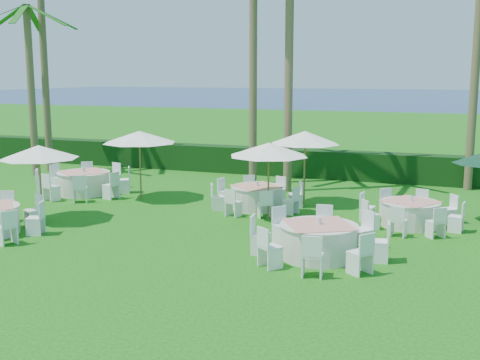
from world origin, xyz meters
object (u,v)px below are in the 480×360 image
(banquet_table_e, at_px, (257,197))
(umbrella_d, at_px, (305,138))
(banquet_table_d, at_px, (84,182))
(umbrella_c, at_px, (139,137))
(banquet_table_f, at_px, (410,213))
(umbrella_a, at_px, (39,152))
(banquet_table_c, at_px, (319,240))
(umbrella_b, at_px, (269,149))

(banquet_table_e, height_order, umbrella_d, umbrella_d)
(banquet_table_e, bearing_deg, umbrella_d, 41.83)
(banquet_table_d, xyz_separation_m, umbrella_c, (2.48, -0.03, 1.82))
(banquet_table_f, bearing_deg, umbrella_d, 153.92)
(banquet_table_e, xyz_separation_m, umbrella_d, (1.33, 1.19, 1.94))
(banquet_table_e, relative_size, umbrella_a, 1.27)
(banquet_table_c, relative_size, banquet_table_e, 1.10)
(banquet_table_c, height_order, umbrella_d, umbrella_d)
(banquet_table_f, distance_m, umbrella_c, 9.77)
(banquet_table_e, bearing_deg, banquet_table_f, -7.24)
(banquet_table_c, height_order, banquet_table_e, banquet_table_c)
(banquet_table_d, height_order, umbrella_b, umbrella_b)
(banquet_table_c, relative_size, banquet_table_d, 0.99)
(banquet_table_d, distance_m, banquet_table_e, 6.97)
(banquet_table_d, relative_size, umbrella_c, 1.29)
(banquet_table_e, relative_size, umbrella_d, 1.20)
(umbrella_c, bearing_deg, banquet_table_e, -0.65)
(banquet_table_e, distance_m, umbrella_d, 2.63)
(banquet_table_f, distance_m, umbrella_d, 4.60)
(umbrella_d, bearing_deg, umbrella_c, -168.95)
(umbrella_a, distance_m, umbrella_d, 8.71)
(banquet_table_f, height_order, umbrella_c, umbrella_c)
(umbrella_a, relative_size, umbrella_b, 0.98)
(umbrella_b, bearing_deg, banquet_table_c, -54.76)
(banquet_table_d, height_order, umbrella_d, umbrella_d)
(banquet_table_d, relative_size, banquet_table_f, 1.12)
(banquet_table_e, height_order, umbrella_c, umbrella_c)
(banquet_table_d, distance_m, banquet_table_f, 12.06)
(banquet_table_c, bearing_deg, umbrella_d, 107.82)
(umbrella_d, bearing_deg, banquet_table_f, -26.08)
(umbrella_d, bearing_deg, banquet_table_e, -138.17)
(banquet_table_e, relative_size, umbrella_c, 1.16)
(banquet_table_d, relative_size, umbrella_d, 1.33)
(umbrella_b, distance_m, umbrella_c, 5.46)
(banquet_table_f, xyz_separation_m, umbrella_b, (-4.26, -0.62, 1.80))
(umbrella_d, bearing_deg, banquet_table_d, -172.42)
(umbrella_b, distance_m, umbrella_d, 2.51)
(umbrella_c, distance_m, umbrella_d, 5.93)
(banquet_table_e, bearing_deg, umbrella_a, -145.65)
(banquet_table_c, bearing_deg, umbrella_b, 125.24)
(banquet_table_d, relative_size, umbrella_a, 1.42)
(banquet_table_c, distance_m, umbrella_a, 9.13)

